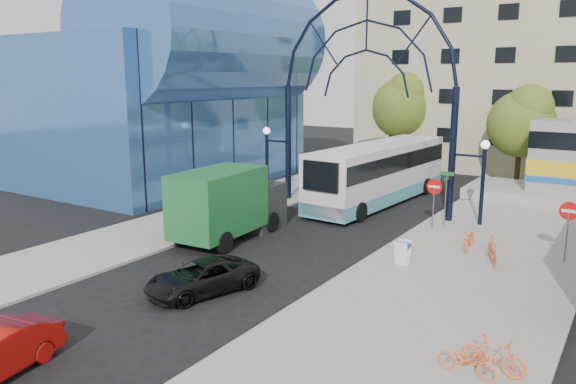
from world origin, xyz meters
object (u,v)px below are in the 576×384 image
Objects in this scene: sandwich_board at (403,250)px; tree_north_b at (404,104)px; city_bus at (379,172)px; bike_near_b at (493,250)px; stop_sign at (434,191)px; green_truck at (230,203)px; bike_near_a at (470,239)px; bike_far_b at (494,355)px; do_not_enter_sign at (569,217)px; street_name_sign at (446,187)px; black_suv at (202,277)px; tree_north_a at (523,120)px; gateway_arch at (366,57)px; bike_far_a at (467,360)px.

sandwich_board is 26.15m from tree_north_b.
city_bus is 11.96m from bike_near_b.
green_truck is at bearing -139.68° from stop_sign.
bike_near_a is 1.07× the size of bike_far_b.
bike_far_b is (5.87, -12.68, -1.38)m from stop_sign.
do_not_enter_sign is 10.78m from bike_far_b.
bike_near_a is (2.09, -3.08, -1.55)m from street_name_sign.
stop_sign is 3.79m from bike_near_a.
bike_near_a is (-3.71, -0.48, -1.39)m from do_not_enter_sign.
tree_north_b is 25.53m from bike_near_b.
do_not_enter_sign reaches higher than black_suv.
black_suv is 11.94m from bike_near_a.
bike_near_a is (7.32, -6.83, -1.27)m from city_bus.
stop_sign is 0.31× the size of tree_north_b.
do_not_enter_sign is 14.74m from black_suv.
green_truck reaches higher than bike_far_b.
black_suv is 10.03m from bike_far_b.
do_not_enter_sign is 16.86m from tree_north_a.
gateway_arch is 7.69× the size of bike_near_b.
stop_sign is at bearing 26.87° from bike_far_a.
tree_north_b reaches higher than bike_far_a.
tree_north_a is 3.99× the size of bike_near_a.
sandwich_board is 0.56× the size of bike_near_b.
city_bus reaches higher than bike_far_b.
bike_near_b is (8.57, -5.88, -7.90)m from gateway_arch.
gateway_arch reaches higher than green_truck.
green_truck is at bearing 71.42° from bike_far_b.
gateway_arch reaches higher than street_name_sign.
do_not_enter_sign is 1.62× the size of bike_far_a.
green_truck is 6.96m from black_suv.
do_not_enter_sign is 14.52m from green_truck.
do_not_enter_sign reaches higher than bike_near_b.
tree_north_b reaches higher than stop_sign.
green_truck is at bearing -138.61° from street_name_sign.
black_suv reaches higher than bike_near_a.
black_suv is at bearing -84.12° from city_bus.
tree_north_a reaches higher than sandwich_board.
city_bus is at bearing 150.04° from do_not_enter_sign.
bike_near_b reaches higher than black_suv.
stop_sign is 1.01× the size of do_not_enter_sign.
bike_near_a is at bearing 73.67° from black_suv.
city_bus is 7.34× the size of bike_near_b.
street_name_sign is 0.41× the size of green_truck.
green_truck reaches higher than bike_near_a.
tree_north_b is at bearing 115.83° from stop_sign.
gateway_arch is 2.01× the size of green_truck.
bike_near_b is (7.93, 8.52, 0.08)m from black_suv.
tree_north_a is at bearing 15.88° from bike_far_b.
bike_far_b is (5.07, -6.66, -0.13)m from sandwich_board.
stop_sign is 6.51m from do_not_enter_sign.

